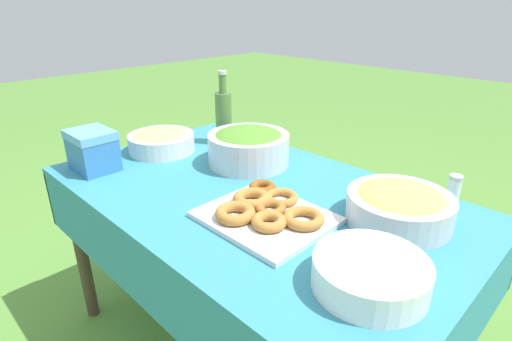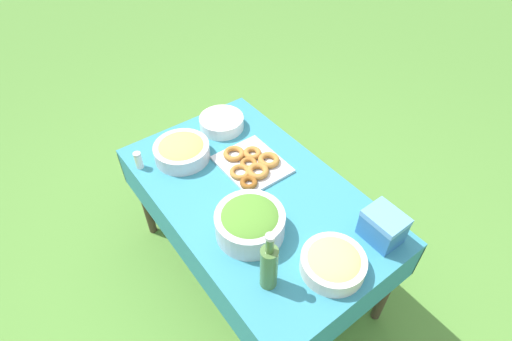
{
  "view_description": "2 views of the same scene",
  "coord_description": "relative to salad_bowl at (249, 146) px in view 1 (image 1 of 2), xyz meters",
  "views": [
    {
      "loc": [
        -0.86,
        0.84,
        1.3
      ],
      "look_at": [
        0.0,
        -0.02,
        0.78
      ],
      "focal_mm": 28.0,
      "sensor_mm": 36.0,
      "label": 1
    },
    {
      "loc": [
        1.08,
        -0.8,
        2.18
      ],
      "look_at": [
        -0.02,
        0.03,
        0.83
      ],
      "focal_mm": 28.0,
      "sensor_mm": 36.0,
      "label": 2
    }
  ],
  "objects": [
    {
      "name": "picnic_table",
      "position": [
        -0.19,
        0.16,
        -0.17
      ],
      "size": [
        1.42,
        0.85,
        0.71
      ],
      "color": "teal",
      "rests_on": "ground_plane"
    },
    {
      "name": "salad_bowl",
      "position": [
        0.0,
        0.0,
        0.0
      ],
      "size": [
        0.31,
        0.31,
        0.14
      ],
      "color": "silver",
      "rests_on": "picnic_table"
    },
    {
      "name": "pasta_bowl",
      "position": [
        0.36,
        0.16,
        -0.03
      ],
      "size": [
        0.27,
        0.27,
        0.09
      ],
      "color": "silver",
      "rests_on": "picnic_table"
    },
    {
      "name": "donut_platter",
      "position": [
        -0.34,
        0.26,
        -0.05
      ],
      "size": [
        0.36,
        0.32,
        0.05
      ],
      "color": "silver",
      "rests_on": "picnic_table"
    },
    {
      "name": "plate_stack",
      "position": [
        -0.71,
        0.32,
        -0.04
      ],
      "size": [
        0.26,
        0.26,
        0.07
      ],
      "color": "white",
      "rests_on": "picnic_table"
    },
    {
      "name": "olive_oil_bottle",
      "position": [
        0.25,
        -0.09,
        0.05
      ],
      "size": [
        0.07,
        0.07,
        0.32
      ],
      "color": "#4C7238",
      "rests_on": "picnic_table"
    },
    {
      "name": "fruit_bowl",
      "position": [
        -0.62,
        0.0,
        -0.02
      ],
      "size": [
        0.3,
        0.3,
        0.11
      ],
      "color": "silver",
      "rests_on": "picnic_table"
    },
    {
      "name": "cooler_box",
      "position": [
        0.37,
        0.45,
        0.0
      ],
      "size": [
        0.17,
        0.14,
        0.15
      ],
      "color": "#3372B7",
      "rests_on": "picnic_table"
    },
    {
      "name": "salt_shaker",
      "position": [
        -0.69,
        -0.21,
        -0.02
      ],
      "size": [
        0.04,
        0.04,
        0.1
      ],
      "color": "white",
      "rests_on": "picnic_table"
    }
  ]
}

